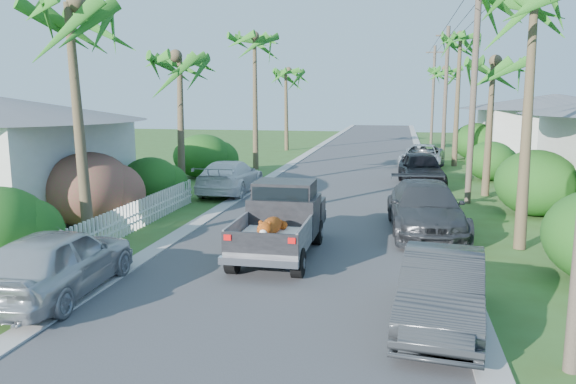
% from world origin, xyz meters
% --- Properties ---
extents(ground, '(120.00, 120.00, 0.00)m').
position_xyz_m(ground, '(0.00, 0.00, 0.00)').
color(ground, '#36531F').
rests_on(ground, ground).
extents(road, '(8.00, 100.00, 0.02)m').
position_xyz_m(road, '(0.00, 25.00, 0.01)').
color(road, '#38383A').
rests_on(road, ground).
extents(curb_left, '(0.60, 100.00, 0.06)m').
position_xyz_m(curb_left, '(-4.30, 25.00, 0.03)').
color(curb_left, '#A5A39E').
rests_on(curb_left, ground).
extents(curb_right, '(0.60, 100.00, 0.06)m').
position_xyz_m(curb_right, '(4.30, 25.00, 0.03)').
color(curb_right, '#A5A39E').
rests_on(curb_right, ground).
extents(pickup_truck, '(1.98, 5.12, 2.06)m').
position_xyz_m(pickup_truck, '(-0.56, 4.11, 1.01)').
color(pickup_truck, black).
rests_on(pickup_truck, ground).
extents(parked_car_rn, '(2.01, 4.57, 1.46)m').
position_xyz_m(parked_car_rn, '(3.60, -0.50, 0.73)').
color(parked_car_rn, '#2B2D30').
rests_on(parked_car_rn, ground).
extents(parked_car_rm, '(2.74, 5.85, 1.65)m').
position_xyz_m(parked_car_rm, '(3.60, 7.27, 0.82)').
color(parked_car_rm, '#2E3033').
rests_on(parked_car_rm, ground).
extents(parked_car_rf, '(2.52, 5.13, 1.68)m').
position_xyz_m(parked_car_rf, '(3.81, 17.50, 0.84)').
color(parked_car_rf, black).
rests_on(parked_car_rf, ground).
extents(parked_car_rd, '(3.13, 5.61, 1.48)m').
position_xyz_m(parked_car_rd, '(4.09, 24.12, 0.74)').
color(parked_car_rd, '#B1B3B8').
rests_on(parked_car_rd, ground).
extents(parked_car_ln, '(2.11, 4.78, 1.60)m').
position_xyz_m(parked_car_ln, '(-4.83, -0.44, 0.80)').
color(parked_car_ln, '#ACAFB3').
rests_on(parked_car_ln, ground).
extents(parked_car_lf, '(2.14, 5.27, 1.53)m').
position_xyz_m(parked_car_lf, '(-5.00, 13.38, 0.76)').
color(parked_car_lf, silver).
rests_on(parked_car_lf, ground).
extents(palm_l_a, '(4.40, 4.40, 8.20)m').
position_xyz_m(palm_l_a, '(-6.20, 3.00, 6.93)').
color(palm_l_a, brown).
rests_on(palm_l_a, ground).
extents(palm_l_b, '(4.40, 4.40, 7.40)m').
position_xyz_m(palm_l_b, '(-6.80, 12.00, 6.15)').
color(palm_l_b, brown).
rests_on(palm_l_b, ground).
extents(palm_l_c, '(4.40, 4.40, 9.20)m').
position_xyz_m(palm_l_c, '(-6.00, 22.00, 7.91)').
color(palm_l_c, brown).
rests_on(palm_l_c, ground).
extents(palm_l_d, '(4.40, 4.40, 7.70)m').
position_xyz_m(palm_l_d, '(-6.50, 34.00, 6.44)').
color(palm_l_d, brown).
rests_on(palm_l_d, ground).
extents(palm_r_b, '(4.40, 4.40, 7.20)m').
position_xyz_m(palm_r_b, '(6.60, 15.00, 5.95)').
color(palm_r_b, brown).
rests_on(palm_r_b, ground).
extents(palm_r_c, '(4.40, 4.40, 9.40)m').
position_xyz_m(palm_r_c, '(6.20, 26.00, 8.11)').
color(palm_r_c, brown).
rests_on(palm_r_c, ground).
extents(palm_r_d, '(4.40, 4.40, 8.00)m').
position_xyz_m(palm_r_d, '(6.50, 40.00, 6.74)').
color(palm_r_d, brown).
rests_on(palm_r_d, ground).
extents(shrub_l_b, '(3.00, 3.30, 2.60)m').
position_xyz_m(shrub_l_b, '(-7.80, 6.00, 1.30)').
color(shrub_l_b, '#BB1A43').
rests_on(shrub_l_b, ground).
extents(shrub_l_c, '(2.40, 2.64, 2.00)m').
position_xyz_m(shrub_l_c, '(-7.40, 10.00, 1.00)').
color(shrub_l_c, '#1E4B15').
rests_on(shrub_l_c, ground).
extents(shrub_l_d, '(3.20, 3.52, 2.40)m').
position_xyz_m(shrub_l_d, '(-8.00, 18.00, 1.20)').
color(shrub_l_d, '#1E4B15').
rests_on(shrub_l_d, ground).
extents(shrub_r_b, '(3.00, 3.30, 2.50)m').
position_xyz_m(shrub_r_b, '(7.80, 11.00, 1.25)').
color(shrub_r_b, '#1E4B15').
rests_on(shrub_r_b, ground).
extents(shrub_r_c, '(2.60, 2.86, 2.10)m').
position_xyz_m(shrub_r_c, '(7.50, 20.00, 1.05)').
color(shrub_r_c, '#1E4B15').
rests_on(shrub_r_c, ground).
extents(shrub_r_d, '(3.20, 3.52, 2.60)m').
position_xyz_m(shrub_r_d, '(8.00, 30.00, 1.30)').
color(shrub_r_d, '#1E4B15').
rests_on(shrub_r_d, ground).
extents(picket_fence, '(0.10, 11.00, 1.00)m').
position_xyz_m(picket_fence, '(-6.00, 5.50, 0.50)').
color(picket_fence, white).
rests_on(picket_fence, ground).
extents(house_right_far, '(9.00, 8.00, 4.60)m').
position_xyz_m(house_right_far, '(13.00, 30.00, 2.12)').
color(house_right_far, silver).
rests_on(house_right_far, ground).
extents(utility_pole_b, '(1.60, 0.26, 9.00)m').
position_xyz_m(utility_pole_b, '(5.60, 13.00, 4.60)').
color(utility_pole_b, brown).
rests_on(utility_pole_b, ground).
extents(utility_pole_c, '(1.60, 0.26, 9.00)m').
position_xyz_m(utility_pole_c, '(5.60, 28.00, 4.60)').
color(utility_pole_c, brown).
rests_on(utility_pole_c, ground).
extents(utility_pole_d, '(1.60, 0.26, 9.00)m').
position_xyz_m(utility_pole_d, '(5.60, 43.00, 4.60)').
color(utility_pole_d, brown).
rests_on(utility_pole_d, ground).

